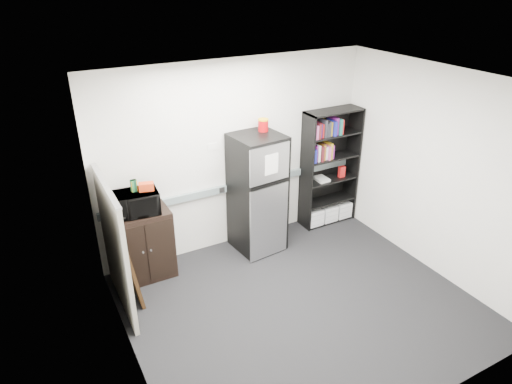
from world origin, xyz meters
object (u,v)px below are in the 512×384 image
(cubicle_partition, at_px, (115,247))
(refrigerator, at_px, (258,194))
(bookshelf, at_px, (330,169))
(microwave, at_px, (137,203))
(cabinet, at_px, (142,245))

(cubicle_partition, relative_size, refrigerator, 0.94)
(bookshelf, distance_m, microwave, 3.04)
(cabinet, bearing_deg, bookshelf, 1.22)
(bookshelf, distance_m, cubicle_partition, 3.46)
(bookshelf, xyz_separation_m, refrigerator, (-1.35, -0.14, -0.05))
(bookshelf, height_order, microwave, bookshelf)
(cabinet, xyz_separation_m, microwave, (0.00, -0.02, 0.62))
(bookshelf, relative_size, cubicle_partition, 1.14)
(microwave, bearing_deg, bookshelf, 6.89)
(cubicle_partition, xyz_separation_m, cabinet, (0.40, 0.42, -0.33))
(cubicle_partition, distance_m, microwave, 0.64)
(bookshelf, relative_size, cabinet, 1.93)
(refrigerator, bearing_deg, cubicle_partition, -176.46)
(cabinet, bearing_deg, refrigerator, -2.74)
(cubicle_partition, bearing_deg, cabinet, 46.46)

